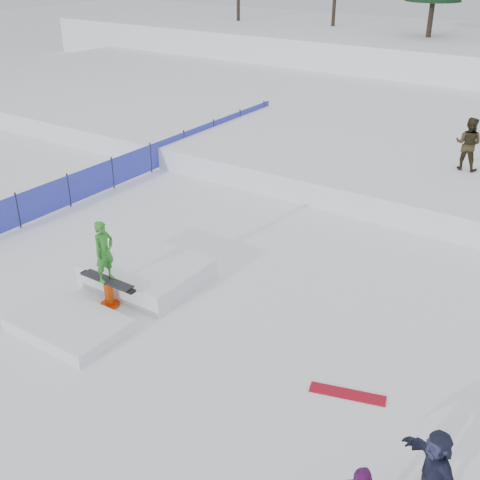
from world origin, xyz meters
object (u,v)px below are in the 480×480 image
Objects in this scene: spectator_dark at (434,470)px; jib_rail_feature at (127,284)px; safety_fence at (151,158)px; walker_olive at (468,144)px.

jib_rail_feature is (-7.82, 1.82, -0.39)m from spectator_dark.
safety_fence is 9.27× the size of walker_olive.
spectator_dark is (3.21, -12.83, -0.97)m from walker_olive.
walker_olive reaches higher than safety_fence.
safety_fence is 10.78m from walker_olive.
walker_olive is (9.80, 4.35, 1.11)m from safety_fence.
spectator_dark is 0.31× the size of jib_rail_feature.
walker_olive is at bearing 145.11° from spectator_dark.
jib_rail_feature is at bearing -152.03° from spectator_dark.
spectator_dark is (13.01, -8.49, 0.14)m from safety_fence.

